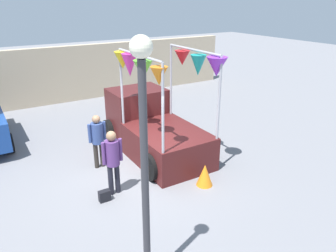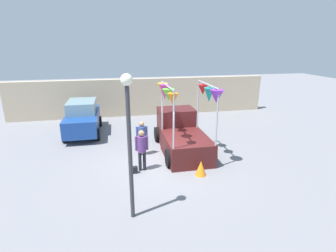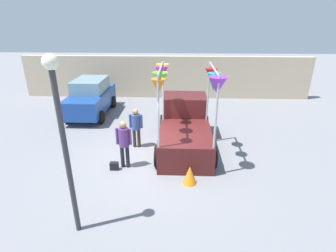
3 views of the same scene
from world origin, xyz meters
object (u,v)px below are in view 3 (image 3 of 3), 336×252
parked_car (91,97)px  folded_kite_bundle_tangerine (190,175)px  vendor_truck (185,124)px  handbag (114,166)px  person_customer (124,140)px  street_lamp (62,128)px  person_vendor (136,124)px

parked_car → folded_kite_bundle_tangerine: size_ratio=6.67×
vendor_truck → handbag: size_ratio=14.65×
person_customer → street_lamp: street_lamp is taller
parked_car → person_vendor: (2.95, -3.70, 0.02)m
vendor_truck → handbag: 3.25m
person_vendor → street_lamp: 4.87m
vendor_truck → street_lamp: bearing=-119.3°
person_vendor → street_lamp: size_ratio=0.38×
parked_car → handbag: 6.01m
parked_car → street_lamp: bearing=-75.0°
vendor_truck → folded_kite_bundle_tangerine: 2.77m
person_vendor → folded_kite_bundle_tangerine: person_vendor is taller
person_customer → person_vendor: size_ratio=1.06×
person_vendor → street_lamp: bearing=-99.8°
parked_car → person_vendor: 4.73m
vendor_truck → handbag: bearing=-140.2°
handbag → folded_kite_bundle_tangerine: folded_kite_bundle_tangerine is taller
street_lamp → folded_kite_bundle_tangerine: size_ratio=7.05×
person_customer → handbag: bearing=-150.3°
parked_car → folded_kite_bundle_tangerine: 7.91m
folded_kite_bundle_tangerine → parked_car: bearing=129.2°
person_vendor → street_lamp: street_lamp is taller
vendor_truck → folded_kite_bundle_tangerine: (0.13, -2.70, -0.62)m
handbag → street_lamp: size_ratio=0.07×
handbag → parked_car: bearing=114.2°
parked_car → handbag: parked_car is taller
person_vendor → person_customer: bearing=-96.2°
vendor_truck → street_lamp: 5.75m
person_vendor → folded_kite_bundle_tangerine: (2.03, -2.42, -0.67)m
parked_car → person_customer: (2.79, -5.23, 0.09)m
street_lamp → folded_kite_bundle_tangerine: 4.24m
vendor_truck → street_lamp: size_ratio=0.97×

